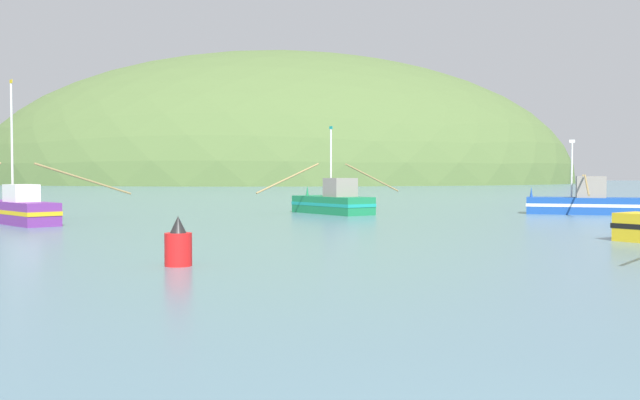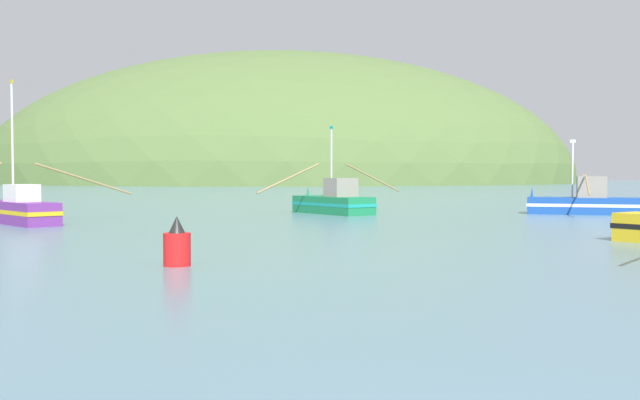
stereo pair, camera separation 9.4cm
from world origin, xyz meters
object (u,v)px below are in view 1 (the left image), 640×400
(fishing_boat_blue, at_px, (585,202))
(channel_buoy, at_px, (178,246))
(fishing_boat_green, at_px, (333,202))
(fishing_boat_purple, at_px, (19,210))

(fishing_boat_blue, bearing_deg, channel_buoy, 68.28)
(fishing_boat_blue, height_order, fishing_boat_green, fishing_boat_green)
(fishing_boat_blue, distance_m, fishing_boat_purple, 35.65)
(fishing_boat_purple, xyz_separation_m, fishing_boat_green, (18.60, 7.38, 0.02))
(fishing_boat_green, height_order, channel_buoy, fishing_boat_green)
(fishing_boat_purple, bearing_deg, fishing_boat_green, -103.38)
(fishing_boat_purple, distance_m, fishing_boat_green, 20.01)
(fishing_boat_blue, bearing_deg, fishing_boat_purple, 32.53)
(fishing_boat_purple, bearing_deg, channel_buoy, 171.27)
(fishing_boat_purple, relative_size, fishing_boat_green, 1.03)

